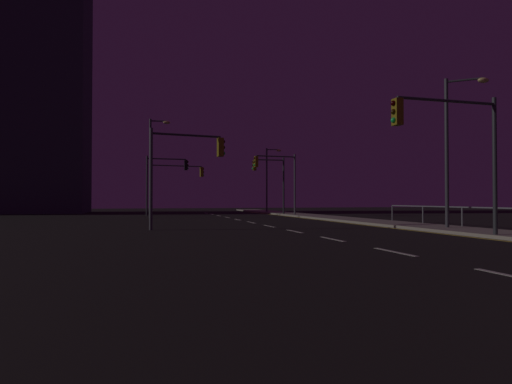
{
  "coord_description": "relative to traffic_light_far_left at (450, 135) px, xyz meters",
  "views": [
    {
      "loc": [
        -6.8,
        -1.48,
        1.45
      ],
      "look_at": [
        0.45,
        25.59,
        1.97
      ],
      "focal_mm": 30.0,
      "sensor_mm": 36.0,
      "label": 1
    }
  ],
  "objects": [
    {
      "name": "traffic_light_near_left",
      "position": [
        -8.89,
        26.74,
        0.0
      ],
      "size": [
        3.84,
        0.34,
        5.47
      ],
      "color": "#38383D",
      "rests_on": "ground"
    },
    {
      "name": "street_lamp_across_street",
      "position": [
        2.5,
        31.47,
        0.48
      ],
      "size": [
        1.61,
        0.71,
        6.97
      ],
      "color": "#4C4C51",
      "rests_on": "sidewalk_right"
    },
    {
      "name": "street_lamp_corner",
      "position": [
        3.4,
        3.92,
        0.59
      ],
      "size": [
        1.6,
        1.27,
        7.14
      ],
      "color": "#38383D",
      "rests_on": "sidewalk_right"
    },
    {
      "name": "street_lamp_far_end",
      "position": [
        -10.1,
        21.62,
        0.82
      ],
      "size": [
        1.63,
        0.45,
        7.9
      ],
      "color": "#38383D",
      "rests_on": "ground"
    },
    {
      "name": "sidewalk_right",
      "position": [
        3.08,
        5.7,
        -3.77
      ],
      "size": [
        2.88,
        77.0,
        0.14
      ],
      "primitive_type": "cube",
      "color": "#9E937F",
      "rests_on": "ground"
    },
    {
      "name": "lane_markings_center",
      "position": [
        -4.17,
        9.2,
        -3.84
      ],
      "size": [
        0.14,
        50.0,
        0.01
      ],
      "color": "silver",
      "rests_on": "ground"
    },
    {
      "name": "traffic_light_far_center",
      "position": [
        0.55,
        24.63,
        -0.03
      ],
      "size": [
        3.1,
        0.42,
        5.27
      ],
      "color": "#2D3033",
      "rests_on": "sidewalk_right"
    },
    {
      "name": "traffic_light_far_left",
      "position": [
        0.0,
        0.0,
        0.0
      ],
      "size": [
        4.53,
        0.34,
        5.2
      ],
      "color": "#2D3033",
      "rests_on": "sidewalk_right"
    },
    {
      "name": "traffic_light_near_right",
      "position": [
        -7.86,
        27.83,
        -0.29
      ],
      "size": [
        5.2,
        0.92,
        4.94
      ],
      "color": "#2D3033",
      "rests_on": "ground"
    },
    {
      "name": "traffic_light_far_right",
      "position": [
        0.63,
        22.75,
        0.12
      ],
      "size": [
        3.98,
        0.48,
        5.42
      ],
      "color": "#4C4C51",
      "rests_on": "sidewalk_right"
    },
    {
      "name": "traffic_light_overhead_east",
      "position": [
        -8.87,
        7.99,
        -0.38
      ],
      "size": [
        3.77,
        0.67,
        4.91
      ],
      "color": "#4C4C51",
      "rests_on": "ground"
    },
    {
      "name": "ground_plane",
      "position": [
        -4.17,
        5.7,
        -3.84
      ],
      "size": [
        112.0,
        112.0,
        0.0
      ],
      "primitive_type": "plane",
      "color": "black",
      "rests_on": "ground"
    },
    {
      "name": "lane_edge_line",
      "position": [
        1.39,
        10.7,
        -3.84
      ],
      "size": [
        0.14,
        53.0,
        0.01
      ],
      "color": "gold",
      "rests_on": "ground"
    }
  ]
}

